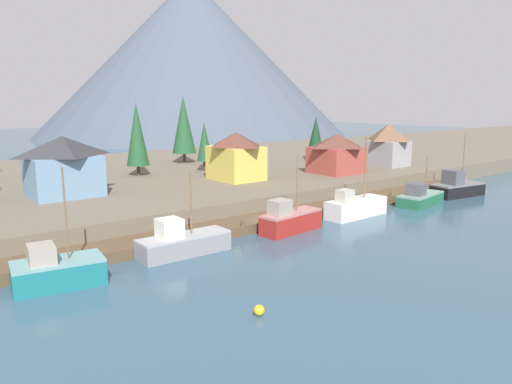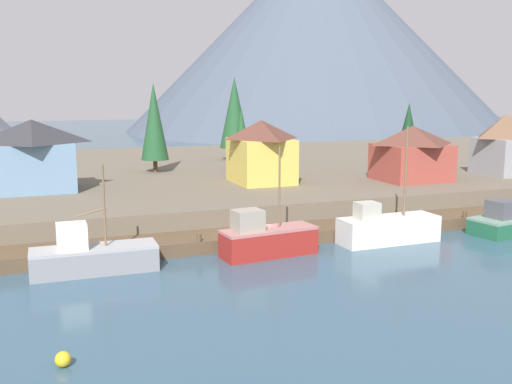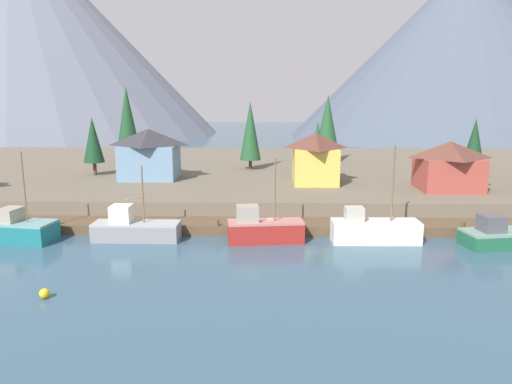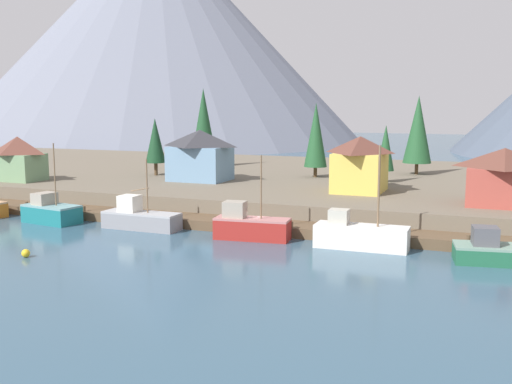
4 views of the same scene
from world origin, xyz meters
TOP-DOWN VIEW (x-y plane):
  - ground_plane at (0.00, 20.00)m, footprint 400.00×400.00m
  - dock at (0.00, 1.99)m, footprint 80.00×4.00m
  - shoreline_bank at (0.00, 32.00)m, footprint 400.00×56.00m
  - mountain_west_peak at (-89.94, 134.19)m, footprint 141.95×141.95m
  - fishing_boat_teal at (-22.54, -2.15)m, footprint 6.60×3.99m
  - fishing_boat_grey at (-11.79, -1.44)m, footprint 8.21×2.64m
  - fishing_boat_red at (0.54, -1.73)m, footprint 7.31×3.17m
  - fishing_boat_white at (10.98, -1.51)m, footprint 8.23×2.76m
  - fishing_boat_green at (22.58, -2.40)m, footprint 8.02×4.37m
  - house_blue at (-15.16, 18.83)m, footprint 7.84×6.24m
  - house_yellow at (7.03, 16.27)m, footprint 5.82×7.16m
  - house_red at (22.63, 12.06)m, footprint 7.25×6.54m
  - house_green at (-37.74, 9.66)m, footprint 6.51×4.72m
  - conifer_near_left at (-1.79, 28.18)m, footprint 3.23×3.23m
  - conifer_mid_left at (-23.86, 21.85)m, footprint 2.89×2.89m
  - conifer_mid_right at (8.28, 26.12)m, footprint 2.34×2.34m
  - conifer_back_left at (11.02, 36.98)m, footprint 4.11×4.11m
  - conifer_back_right at (-22.69, 34.97)m, footprint 4.21×4.21m
  - channel_buoy at (-14.23, -15.06)m, footprint 0.70×0.70m

SIDE VIEW (x-z plane):
  - ground_plane at x=0.00m, z-range -1.00..0.00m
  - channel_buoy at x=-14.23m, z-range 0.00..0.70m
  - dock at x=0.00m, z-range -0.30..1.30m
  - fishing_boat_green at x=22.58m, z-range -2.13..4.01m
  - fishing_boat_grey at x=-11.79m, z-range -2.47..4.73m
  - fishing_boat_white at x=10.98m, z-range -3.42..5.77m
  - fishing_boat_teal at x=-22.54m, z-range -3.13..5.49m
  - shoreline_bank at x=0.00m, z-range 0.00..2.50m
  - fishing_boat_red at x=0.54m, z-range -2.73..5.27m
  - house_red at x=22.63m, z-range 2.56..8.39m
  - house_green at x=-37.74m, z-range 2.57..8.50m
  - house_yellow at x=7.03m, z-range 2.57..9.07m
  - house_blue at x=-15.16m, z-range 2.57..9.39m
  - conifer_mid_right at x=8.28m, z-range 3.23..10.77m
  - conifer_mid_left at x=-23.86m, z-range 3.39..11.62m
  - conifer_near_left at x=-1.79m, z-range 3.22..13.65m
  - conifer_back_left at x=11.02m, z-range 3.33..14.79m
  - conifer_back_right at x=-22.69m, z-range 3.06..15.85m
  - mountain_west_peak at x=-89.94m, z-range 0.00..74.93m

